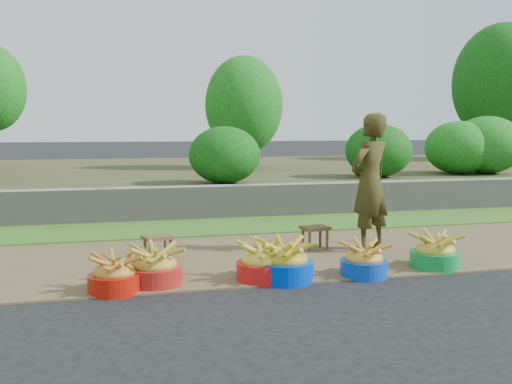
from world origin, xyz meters
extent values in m
plane|color=black|center=(0.00, 0.00, 0.00)|extent=(120.00, 120.00, 0.00)
cube|color=brown|center=(0.00, 1.25, 0.01)|extent=(80.00, 2.50, 0.02)
cube|color=#3D7322|center=(0.00, 3.25, 0.02)|extent=(80.00, 1.50, 0.04)
cube|color=gray|center=(0.00, 4.10, 0.28)|extent=(80.00, 0.35, 0.55)
cube|color=#424423|center=(0.00, 9.00, 0.25)|extent=(80.00, 10.00, 0.50)
cylinder|color=#3D2017|center=(9.79, 10.65, 1.24)|extent=(0.21, 0.21, 1.49)
ellipsoid|color=#125712|center=(9.79, 10.65, 2.88)|extent=(2.97, 2.97, 3.71)
cylinder|color=#3D2017|center=(1.09, 8.69, 0.99)|extent=(0.17, 0.17, 0.97)
ellipsoid|color=#1B781B|center=(1.09, 8.69, 2.04)|extent=(1.90, 1.90, 2.38)
ellipsoid|color=#1B781B|center=(5.80, 5.75, 1.12)|extent=(1.55, 1.55, 1.24)
ellipsoid|color=#125712|center=(3.13, 5.49, 1.03)|extent=(1.33, 1.33, 1.07)
ellipsoid|color=#1B781B|center=(5.16, 5.81, 1.07)|extent=(1.42, 1.42, 1.14)
ellipsoid|color=#125712|center=(-0.13, 4.91, 1.01)|extent=(1.27, 1.27, 1.02)
cylinder|color=#AF1407|center=(-2.06, 0.17, 0.09)|extent=(0.47, 0.47, 0.17)
ellipsoid|color=#B07824|center=(-2.06, 0.17, 0.22)|extent=(0.42, 0.42, 0.27)
cylinder|color=#A41C18|center=(-1.68, 0.30, 0.09)|extent=(0.52, 0.52, 0.19)
ellipsoid|color=#AD942C|center=(-1.68, 0.30, 0.24)|extent=(0.46, 0.46, 0.30)
cylinder|color=red|center=(-0.65, 0.24, 0.09)|extent=(0.52, 0.52, 0.19)
ellipsoid|color=gold|center=(-0.65, 0.24, 0.24)|extent=(0.45, 0.45, 0.30)
cylinder|color=#0036D2|center=(-0.44, 0.17, 0.10)|extent=(0.55, 0.55, 0.20)
ellipsoid|color=#B49C1D|center=(-0.44, 0.17, 0.25)|extent=(0.48, 0.48, 0.31)
cylinder|color=#0C3DBD|center=(0.37, 0.14, 0.08)|extent=(0.47, 0.47, 0.17)
ellipsoid|color=gold|center=(0.37, 0.14, 0.22)|extent=(0.41, 0.41, 0.27)
cylinder|color=#108B39|center=(1.23, 0.25, 0.09)|extent=(0.52, 0.52, 0.19)
ellipsoid|color=gold|center=(1.23, 0.25, 0.24)|extent=(0.45, 0.45, 0.29)
cube|color=brown|center=(-1.58, 1.28, 0.28)|extent=(0.37, 0.32, 0.04)
cylinder|color=brown|center=(-1.68, 1.17, 0.14)|extent=(0.03, 0.03, 0.24)
cylinder|color=brown|center=(-1.45, 1.23, 0.14)|extent=(0.03, 0.03, 0.24)
cylinder|color=brown|center=(-1.72, 1.33, 0.14)|extent=(0.03, 0.03, 0.24)
cylinder|color=brown|center=(-1.49, 1.39, 0.14)|extent=(0.03, 0.03, 0.24)
cube|color=brown|center=(0.31, 1.40, 0.28)|extent=(0.35, 0.29, 0.04)
cylinder|color=brown|center=(0.20, 1.30, 0.14)|extent=(0.03, 0.03, 0.24)
cylinder|color=brown|center=(0.44, 1.34, 0.14)|extent=(0.03, 0.03, 0.24)
cylinder|color=brown|center=(0.17, 1.46, 0.14)|extent=(0.03, 0.03, 0.24)
cylinder|color=brown|center=(0.41, 1.51, 0.14)|extent=(0.03, 0.03, 0.24)
imported|color=black|center=(0.92, 1.20, 0.84)|extent=(0.71, 0.62, 1.64)
camera|label=1|loc=(-2.03, -5.01, 1.48)|focal=40.00mm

